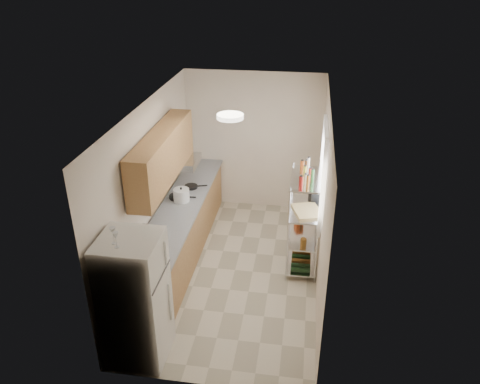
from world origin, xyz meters
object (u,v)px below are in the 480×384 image
(espresso_machine, at_px, (315,193))
(rice_cooker, at_px, (181,195))
(frying_pan_large, at_px, (177,197))
(refrigerator, at_px, (135,299))
(cutting_board, at_px, (307,211))

(espresso_machine, bearing_deg, rice_cooker, 170.20)
(frying_pan_large, bearing_deg, refrigerator, -90.28)
(frying_pan_large, bearing_deg, rice_cooker, -45.96)
(espresso_machine, bearing_deg, cutting_board, -117.84)
(frying_pan_large, height_order, cutting_board, cutting_board)
(refrigerator, bearing_deg, espresso_machine, 50.03)
(rice_cooker, xyz_separation_m, frying_pan_large, (-0.09, 0.08, -0.08))
(refrigerator, height_order, cutting_board, refrigerator)
(frying_pan_large, bearing_deg, cutting_board, -13.60)
(refrigerator, xyz_separation_m, cutting_board, (1.91, 2.03, 0.21))
(frying_pan_large, bearing_deg, espresso_machine, -3.26)
(refrigerator, bearing_deg, frying_pan_large, 93.56)
(refrigerator, height_order, rice_cooker, refrigerator)
(frying_pan_large, xyz_separation_m, espresso_machine, (2.16, 0.02, 0.22))
(frying_pan_large, distance_m, espresso_machine, 2.18)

